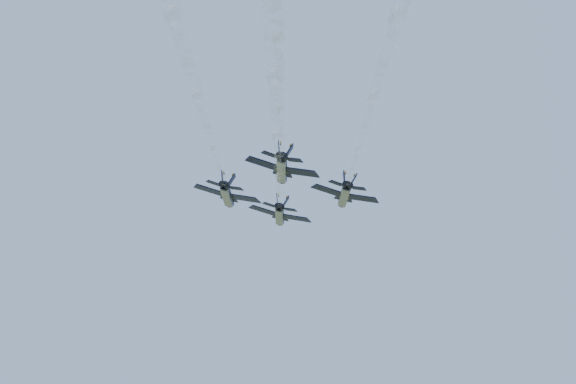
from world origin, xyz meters
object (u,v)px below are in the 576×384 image
(jet_left, at_px, (227,196))
(jet_right, at_px, (344,196))
(jet_lead, at_px, (280,215))
(jet_slot, at_px, (282,169))

(jet_left, relative_size, jet_right, 1.00)
(jet_lead, bearing_deg, jet_left, -129.43)
(jet_left, distance_m, jet_right, 19.02)
(jet_lead, height_order, jet_slot, same)
(jet_slot, bearing_deg, jet_lead, 90.85)
(jet_lead, distance_m, jet_slot, 22.01)
(jet_lead, bearing_deg, jet_right, -45.23)
(jet_lead, bearing_deg, jet_slot, -89.15)
(jet_lead, height_order, jet_right, same)
(jet_lead, distance_m, jet_left, 13.43)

